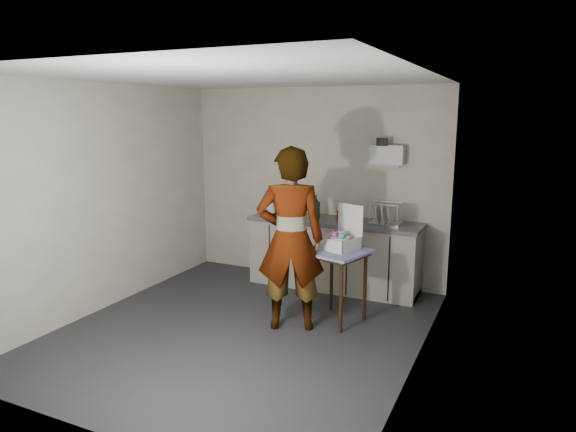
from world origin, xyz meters
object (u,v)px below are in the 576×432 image
at_px(kitchen_counter, 334,256).
at_px(standing_man, 290,239).
at_px(soda_can, 339,215).
at_px(paper_towel, 271,205).
at_px(side_table, 336,259).
at_px(dark_bottle, 318,210).
at_px(soap_bottle, 316,207).
at_px(bakery_box, 341,239).
at_px(dish_rack, 385,219).

distance_m(kitchen_counter, standing_man, 1.51).
xyz_separation_m(soda_can, paper_towel, (-0.96, -0.05, 0.07)).
height_order(kitchen_counter, soda_can, soda_can).
bearing_deg(side_table, paper_towel, 157.63).
height_order(standing_man, dark_bottle, standing_man).
distance_m(kitchen_counter, soap_bottle, 0.68).
bearing_deg(paper_towel, kitchen_counter, -0.57).
distance_m(kitchen_counter, bakery_box, 1.15).
bearing_deg(standing_man, side_table, -158.69).
distance_m(dark_bottle, bakery_box, 1.20).
relative_size(soda_can, paper_towel, 0.42).
distance_m(soap_bottle, paper_towel, 0.68).
xyz_separation_m(side_table, standing_man, (-0.38, -0.38, 0.27)).
xyz_separation_m(standing_man, paper_towel, (-0.94, 1.42, 0.07)).
bearing_deg(dark_bottle, paper_towel, -177.99).
distance_m(standing_man, soap_bottle, 1.39).
relative_size(dish_rack, bakery_box, 0.81).
bearing_deg(soda_can, paper_towel, -176.86).
height_order(soda_can, dark_bottle, dark_bottle).
height_order(soap_bottle, bakery_box, bakery_box).
height_order(standing_man, soda_can, standing_man).
height_order(dish_rack, bakery_box, bakery_box).
distance_m(dark_bottle, dish_rack, 0.90).
bearing_deg(soap_bottle, soda_can, 21.07).
height_order(soda_can, dish_rack, dish_rack).
xyz_separation_m(paper_towel, bakery_box, (1.34, -0.97, -0.13)).
bearing_deg(soda_can, bakery_box, -69.35).
bearing_deg(standing_man, dish_rack, -137.44).
distance_m(kitchen_counter, soda_can, 0.54).
bearing_deg(side_table, bakery_box, 88.13).
distance_m(side_table, soda_can, 1.18).
distance_m(kitchen_counter, dish_rack, 0.85).
distance_m(kitchen_counter, side_table, 1.14).
distance_m(side_table, dark_bottle, 1.29).
bearing_deg(paper_towel, side_table, -38.26).
height_order(dark_bottle, bakery_box, bakery_box).
xyz_separation_m(kitchen_counter, bakery_box, (0.42, -0.96, 0.48)).
relative_size(standing_man, paper_towel, 7.21).
xyz_separation_m(kitchen_counter, soap_bottle, (-0.24, -0.05, 0.64)).
bearing_deg(dark_bottle, dish_rack, -0.42).
bearing_deg(soap_bottle, standing_man, -78.91).
xyz_separation_m(kitchen_counter, paper_towel, (-0.92, 0.01, 0.61)).
bearing_deg(paper_towel, dark_bottle, 2.01).
bearing_deg(dish_rack, side_table, -103.23).
relative_size(side_table, standing_man, 0.41).
relative_size(dark_bottle, dish_rack, 0.55).
relative_size(soda_can, bakery_box, 0.24).
bearing_deg(soap_bottle, kitchen_counter, 10.98).
relative_size(kitchen_counter, dish_rack, 5.86).
relative_size(paper_towel, bakery_box, 0.57).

